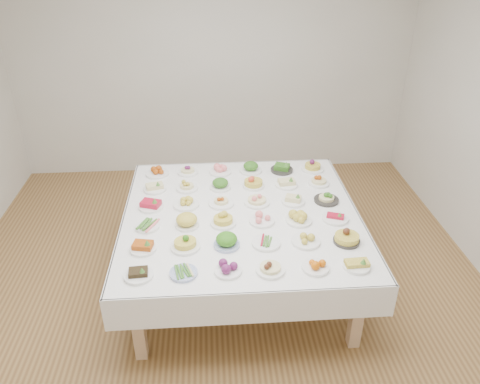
{
  "coord_description": "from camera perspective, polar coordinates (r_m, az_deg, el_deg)",
  "views": [
    {
      "loc": [
        -0.07,
        -3.34,
        2.92
      ],
      "look_at": [
        0.18,
        0.25,
        0.88
      ],
      "focal_mm": 35.0,
      "sensor_mm": 36.0,
      "label": 1
    }
  ],
  "objects": [
    {
      "name": "dish_30",
      "position": [
        4.76,
        -10.06,
        2.51
      ],
      "size": [
        0.23,
        0.23,
        0.09
      ],
      "color": "white",
      "rests_on": "display_table"
    },
    {
      "name": "dish_5",
      "position": [
        3.55,
        14.07,
        -8.39
      ],
      "size": [
        0.2,
        0.2,
        0.09
      ],
      "color": "white",
      "rests_on": "display_table"
    },
    {
      "name": "dish_32",
      "position": [
        4.72,
        -2.42,
        2.79
      ],
      "size": [
        0.22,
        0.22,
        0.1
      ],
      "color": "white",
      "rests_on": "display_table"
    },
    {
      "name": "dish_35",
      "position": [
        4.82,
        8.88,
        3.38
      ],
      "size": [
        0.24,
        0.24,
        0.14
      ],
      "color": "white",
      "rests_on": "display_table"
    },
    {
      "name": "dish_8",
      "position": [
        3.65,
        -1.65,
        -5.96
      ],
      "size": [
        0.2,
        0.2,
        0.11
      ],
      "color": "#4C66B2",
      "rests_on": "display_table"
    },
    {
      "name": "dish_14",
      "position": [
        3.9,
        -2.07,
        -3.23
      ],
      "size": [
        0.21,
        0.21,
        0.12
      ],
      "color": "white",
      "rests_on": "display_table"
    },
    {
      "name": "dish_12",
      "position": [
        3.95,
        -11.22,
        -4.0
      ],
      "size": [
        0.22,
        0.2,
        0.05
      ],
      "color": "white",
      "rests_on": "display_table"
    },
    {
      "name": "dish_24",
      "position": [
        4.48,
        -10.36,
        0.67
      ],
      "size": [
        0.21,
        0.21,
        0.09
      ],
      "color": "white",
      "rests_on": "display_table"
    },
    {
      "name": "dish_16",
      "position": [
        3.97,
        7.2,
        -2.98
      ],
      "size": [
        0.22,
        0.22,
        0.11
      ],
      "color": "white",
      "rests_on": "display_table"
    },
    {
      "name": "display_table",
      "position": [
        4.11,
        0.15,
        -3.46
      ],
      "size": [
        2.05,
        2.05,
        0.75
      ],
      "color": "white",
      "rests_on": "ground"
    },
    {
      "name": "dish_9",
      "position": [
        3.69,
        3.2,
        -6.12
      ],
      "size": [
        0.22,
        0.22,
        0.05
      ],
      "color": "white",
      "rests_on": "display_table"
    },
    {
      "name": "dish_15",
      "position": [
        3.94,
        2.68,
        -3.19
      ],
      "size": [
        0.21,
        0.21,
        0.09
      ],
      "color": "white",
      "rests_on": "display_table"
    },
    {
      "name": "dish_11",
      "position": [
        3.77,
        12.93,
        -5.17
      ],
      "size": [
        0.21,
        0.21,
        0.14
      ],
      "color": "#2B2927",
      "rests_on": "display_table"
    },
    {
      "name": "dish_2",
      "position": [
        3.4,
        -1.49,
        -9.24
      ],
      "size": [
        0.2,
        0.2,
        0.09
      ],
      "color": "white",
      "rests_on": "display_table"
    },
    {
      "name": "dish_25",
      "position": [
        4.44,
        -6.5,
        0.85
      ],
      "size": [
        0.2,
        0.2,
        0.11
      ],
      "color": "white",
      "rests_on": "display_table"
    },
    {
      "name": "dish_18",
      "position": [
        4.2,
        -10.83,
        -1.39
      ],
      "size": [
        0.21,
        0.21,
        0.1
      ],
      "color": "white",
      "rests_on": "display_table"
    },
    {
      "name": "dish_10",
      "position": [
        3.72,
        8.04,
        -5.6
      ],
      "size": [
        0.23,
        0.23,
        0.1
      ],
      "color": "white",
      "rests_on": "display_table"
    },
    {
      "name": "dish_31",
      "position": [
        4.74,
        -6.4,
        2.79
      ],
      "size": [
        0.2,
        0.2,
        0.11
      ],
      "color": "white",
      "rests_on": "display_table"
    },
    {
      "name": "dish_0",
      "position": [
        3.44,
        -12.29,
        -9.6
      ],
      "size": [
        0.21,
        0.21,
        0.09
      ],
      "color": "white",
      "rests_on": "display_table"
    },
    {
      "name": "dish_34",
      "position": [
        4.77,
        5.13,
        3.06
      ],
      "size": [
        0.22,
        0.22,
        0.11
      ],
      "color": "#2B2927",
      "rests_on": "display_table"
    },
    {
      "name": "dish_28",
      "position": [
        4.5,
        5.7,
        1.2
      ],
      "size": [
        0.21,
        0.21,
        0.1
      ],
      "color": "white",
      "rests_on": "display_table"
    },
    {
      "name": "dish_27",
      "position": [
        4.46,
        1.65,
        1.28
      ],
      "size": [
        0.2,
        0.2,
        0.12
      ],
      "color": "white",
      "rests_on": "display_table"
    },
    {
      "name": "dish_26",
      "position": [
        4.43,
        -2.42,
        1.07
      ],
      "size": [
        0.2,
        0.2,
        0.12
      ],
      "color": "white",
      "rests_on": "display_table"
    },
    {
      "name": "dish_23",
      "position": [
        4.29,
        10.52,
        -0.49
      ],
      "size": [
        0.22,
        0.22,
        0.12
      ],
      "color": "#2B2927",
      "rests_on": "display_table"
    },
    {
      "name": "dish_4",
      "position": [
        3.47,
        9.19,
        -8.81
      ],
      "size": [
        0.2,
        0.2,
        0.08
      ],
      "color": "white",
      "rests_on": "display_table"
    },
    {
      "name": "dish_20",
      "position": [
        4.18,
        -2.3,
        -0.99
      ],
      "size": [
        0.22,
        0.22,
        0.11
      ],
      "color": "white",
      "rests_on": "display_table"
    },
    {
      "name": "dish_22",
      "position": [
        4.23,
        6.5,
        -0.85
      ],
      "size": [
        0.21,
        0.21,
        0.09
      ],
      "color": "white",
      "rests_on": "display_table"
    },
    {
      "name": "dish_1",
      "position": [
        3.42,
        -6.9,
        -9.72
      ],
      "size": [
        0.2,
        0.2,
        0.05
      ],
      "color": "#4C66B2",
      "rests_on": "display_table"
    },
    {
      "name": "dish_29",
      "position": [
        4.57,
        9.61,
        1.5
      ],
      "size": [
        0.2,
        0.2,
        0.11
      ],
      "color": "white",
      "rests_on": "display_table"
    },
    {
      "name": "dish_13",
      "position": [
        3.9,
        -6.51,
        -3.44
      ],
      "size": [
        0.2,
        0.2,
        0.12
      ],
      "color": "white",
      "rests_on": "display_table"
    },
    {
      "name": "dish_17",
      "position": [
        4.05,
        11.55,
        -2.94
      ],
      "size": [
        0.22,
        0.22,
        0.09
      ],
      "color": "white",
      "rests_on": "display_table"
    },
    {
      "name": "dish_19",
      "position": [
        4.19,
        -6.6,
        -1.28
      ],
      "size": [
        0.23,
        0.23,
        0.09
      ],
      "color": "white",
      "rests_on": "display_table"
    },
    {
      "name": "dish_7",
      "position": [
        3.64,
        -6.72,
        -5.88
      ],
      "size": [
        0.24,
        0.23,
        0.14
      ],
      "color": "white",
      "rests_on": "display_table"
    },
    {
      "name": "dish_6",
      "position": [
        3.69,
        -11.76,
        -6.39
      ],
      "size": [
        0.2,
        0.2,
        0.1
      ],
      "color": "white",
      "rests_on": "display_table"
    },
    {
      "name": "room_envelope",
      "position": [
        3.51,
        -2.76,
        11.51
      ],
      "size": [
        5.02,
        5.02,
        2.81
      ],
      "color": "olive",
      "rests_on": "ground"
    },
    {
      "name": "dish_33",
      "position": [
        4.74,
        1.32,
        3.14
      ],
      "size": [
        0.23,
        0.23,
        0.13
      ],
      "color": "white",
      "rests_on": "display_table"
    },
    {
      "name": "dish_3",
      "position": [
        3.41,
        3.73,
        -8.98
      ],
      "size": [
        0.21,
        0.21,
        0.11
      ],
      "color": "white",
      "rests_on": "display_table"
    },
    {
      "name": "dish_21",
      "position": [
        4.19,
        2.08,
        -0.72
      ],
      "size": [
        0.23,
        0.23,
        0.12
      ],
      "color": "white",
      "rests_on": "display_table"
    }
  ]
}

